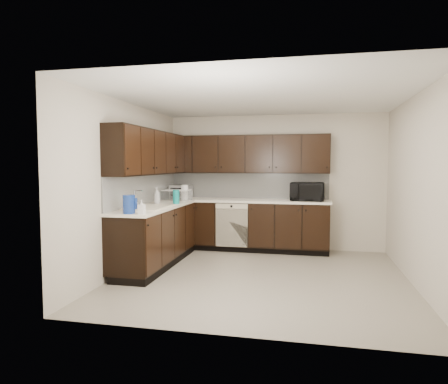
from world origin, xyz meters
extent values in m
plane|color=gray|center=(0.00, 0.00, 0.00)|extent=(4.00, 4.00, 0.00)
plane|color=white|center=(0.00, 0.00, 2.50)|extent=(4.00, 4.00, 0.00)
cube|color=beige|center=(0.00, 2.00, 1.25)|extent=(4.00, 0.02, 2.50)
cube|color=beige|center=(-2.00, 0.00, 1.25)|extent=(0.02, 4.00, 2.50)
cube|color=beige|center=(2.00, 0.00, 1.25)|extent=(0.02, 4.00, 2.50)
cube|color=beige|center=(0.00, -2.00, 1.25)|extent=(4.00, 0.02, 2.50)
cube|color=black|center=(-0.50, 1.70, 0.45)|extent=(3.00, 0.60, 0.90)
cube|color=black|center=(-1.70, 0.30, 0.45)|extent=(0.60, 2.20, 0.90)
cube|color=black|center=(-0.50, 1.73, 0.05)|extent=(3.00, 0.54, 0.10)
cube|color=black|center=(-1.67, 0.30, 0.05)|extent=(0.54, 2.20, 0.10)
cube|color=white|center=(-0.50, 1.70, 0.92)|extent=(3.03, 0.63, 0.04)
cube|color=white|center=(-1.70, 0.30, 0.92)|extent=(0.63, 2.23, 0.04)
cube|color=beige|center=(-0.50, 1.99, 1.18)|extent=(3.00, 0.02, 0.48)
cube|color=beige|center=(-1.99, 0.60, 1.18)|extent=(0.02, 2.80, 0.48)
cube|color=black|center=(-0.50, 1.83, 1.77)|extent=(3.00, 0.33, 0.70)
cube|color=black|center=(-1.83, 0.43, 1.77)|extent=(0.33, 2.47, 0.70)
cube|color=beige|center=(-0.70, 1.41, 0.50)|extent=(0.58, 0.02, 0.78)
cube|color=beige|center=(-0.70, 1.40, 0.84)|extent=(0.58, 0.03, 0.08)
cylinder|color=black|center=(-0.70, 1.39, 0.84)|extent=(0.04, 0.02, 0.04)
cube|color=beige|center=(-1.68, 0.00, 0.95)|extent=(0.54, 0.82, 0.03)
cube|color=beige|center=(-1.68, -0.20, 0.86)|extent=(0.42, 0.34, 0.16)
cube|color=beige|center=(-1.68, 0.20, 0.86)|extent=(0.42, 0.34, 0.16)
cylinder|color=silver|center=(-1.90, 0.00, 1.07)|extent=(0.03, 0.03, 0.26)
cylinder|color=silver|center=(-1.85, 0.00, 1.19)|extent=(0.14, 0.02, 0.02)
cylinder|color=#B2B2B7|center=(-1.68, -0.20, 0.89)|extent=(0.20, 0.20, 0.10)
imported|color=black|center=(0.61, 1.66, 1.10)|extent=(0.61, 0.43, 0.32)
imported|color=gray|center=(-1.48, -0.70, 1.03)|extent=(0.08, 0.08, 0.18)
imported|color=gray|center=(-1.80, 0.64, 1.07)|extent=(0.13, 0.13, 0.26)
cube|color=silver|center=(-1.75, 1.72, 1.06)|extent=(0.40, 0.31, 0.25)
cube|color=silver|center=(-1.70, 1.35, 1.03)|extent=(0.54, 0.47, 0.18)
cylinder|color=#11369C|center=(-1.66, -0.70, 1.06)|extent=(0.21, 0.21, 0.24)
cylinder|color=#0D908C|center=(-1.48, 0.67, 1.05)|extent=(0.11, 0.11, 0.23)
cylinder|color=white|center=(-1.56, 1.35, 1.08)|extent=(0.15, 0.15, 0.27)
camera|label=1|loc=(0.66, -5.51, 1.59)|focal=32.00mm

